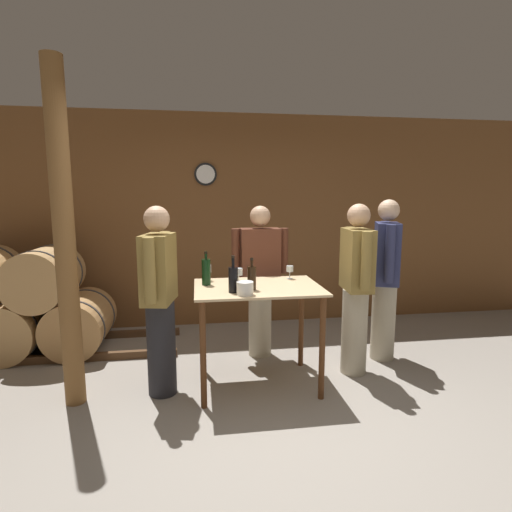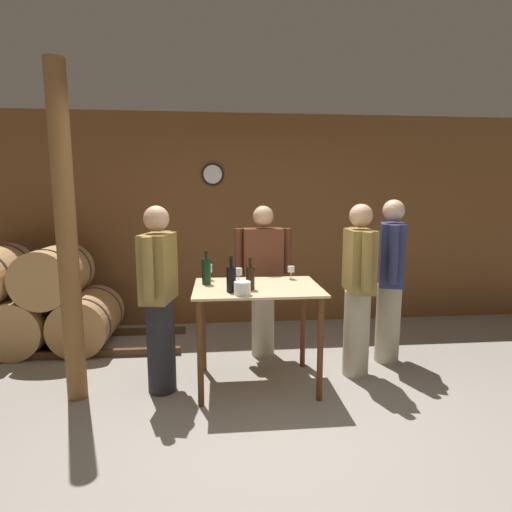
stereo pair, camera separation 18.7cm
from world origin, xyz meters
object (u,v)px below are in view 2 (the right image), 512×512
(wine_glass_near_right, at_px, (291,270))
(person_host, at_px, (159,296))
(wine_bottle_center, at_px, (250,277))
(ice_bucket, at_px, (242,288))
(wine_glass_near_center, at_px, (238,272))
(wine_glass_near_left, at_px, (209,269))
(person_visitor_near_door, at_px, (390,278))
(wine_bottle_far_left, at_px, (206,271))
(wooden_post, at_px, (67,238))
(wine_bottle_left, at_px, (231,279))
(person_visitor_with_scarf, at_px, (263,278))
(person_visitor_bearded, at_px, (358,287))

(wine_glass_near_right, xyz_separation_m, person_host, (-1.18, -0.30, -0.15))
(wine_bottle_center, xyz_separation_m, ice_bucket, (-0.08, -0.17, -0.05))
(wine_glass_near_center, bearing_deg, wine_glass_near_left, 139.21)
(wine_glass_near_right, distance_m, person_host, 1.23)
(person_visitor_near_door, bearing_deg, wine_glass_near_center, -167.99)
(wine_bottle_far_left, bearing_deg, wine_glass_near_left, 85.09)
(ice_bucket, bearing_deg, wooden_post, 171.96)
(wine_glass_near_center, height_order, wine_glass_near_right, wine_glass_near_center)
(wine_bottle_center, bearing_deg, person_visitor_near_door, 19.54)
(wine_bottle_left, height_order, wine_bottle_center, wine_bottle_left)
(wine_glass_near_left, xyz_separation_m, person_visitor_near_door, (1.80, 0.10, -0.14))
(wine_bottle_far_left, bearing_deg, wine_bottle_center, -32.87)
(person_host, relative_size, person_visitor_near_door, 0.97)
(wine_glass_near_right, relative_size, person_visitor_with_scarf, 0.08)
(person_visitor_with_scarf, xyz_separation_m, person_visitor_bearded, (0.82, -0.55, 0.02))
(wine_bottle_far_left, height_order, person_visitor_with_scarf, person_visitor_with_scarf)
(wine_bottle_far_left, xyz_separation_m, person_visitor_bearded, (1.39, -0.00, -0.17))
(wine_bottle_far_left, xyz_separation_m, wine_glass_near_left, (0.02, 0.18, -0.01))
(wine_glass_near_right, relative_size, person_visitor_near_door, 0.08)
(wine_glass_near_center, bearing_deg, wine_bottle_center, -64.39)
(ice_bucket, height_order, person_visitor_bearded, person_visitor_bearded)
(wine_bottle_left, xyz_separation_m, wine_glass_near_center, (0.07, 0.25, 0.00))
(wooden_post, distance_m, person_visitor_near_door, 2.98)
(wine_glass_near_center, relative_size, person_visitor_with_scarf, 0.10)
(wine_bottle_left, distance_m, ice_bucket, 0.14)
(wine_glass_near_left, relative_size, wine_glass_near_right, 1.20)
(ice_bucket, bearing_deg, wine_glass_near_left, 115.66)
(person_host, xyz_separation_m, person_visitor_bearded, (1.78, 0.15, 0.00))
(wine_glass_near_right, bearing_deg, person_host, -165.62)
(person_visitor_bearded, bearing_deg, person_host, -175.15)
(person_host, relative_size, person_visitor_bearded, 1.00)
(ice_bucket, bearing_deg, person_visitor_bearded, 20.15)
(wine_glass_near_center, bearing_deg, person_visitor_with_scarf, 64.73)
(wine_bottle_far_left, distance_m, wine_bottle_left, 0.37)
(wine_bottle_center, distance_m, wine_glass_near_left, 0.55)
(person_visitor_with_scarf, height_order, person_visitor_bearded, person_visitor_bearded)
(wooden_post, xyz_separation_m, person_visitor_bearded, (2.47, 0.21, -0.50))
(wine_glass_near_left, distance_m, person_host, 0.55)
(person_visitor_with_scarf, bearing_deg, person_visitor_near_door, -12.59)
(wine_glass_near_center, bearing_deg, ice_bucket, -87.90)
(wine_bottle_left, xyz_separation_m, person_visitor_bearded, (1.18, 0.30, -0.17))
(wine_bottle_far_left, bearing_deg, ice_bucket, -53.99)
(wine_bottle_center, bearing_deg, person_host, 173.69)
(wine_bottle_left, relative_size, person_visitor_near_door, 0.18)
(wine_bottle_far_left, distance_m, wine_glass_near_left, 0.18)
(wine_bottle_far_left, xyz_separation_m, wine_bottle_center, (0.37, -0.24, -0.01))
(wine_bottle_center, xyz_separation_m, wine_glass_near_center, (-0.09, 0.19, 0.01))
(ice_bucket, relative_size, person_visitor_with_scarf, 0.08)
(wine_bottle_left, xyz_separation_m, ice_bucket, (0.08, -0.10, -0.06))
(ice_bucket, distance_m, person_host, 0.74)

